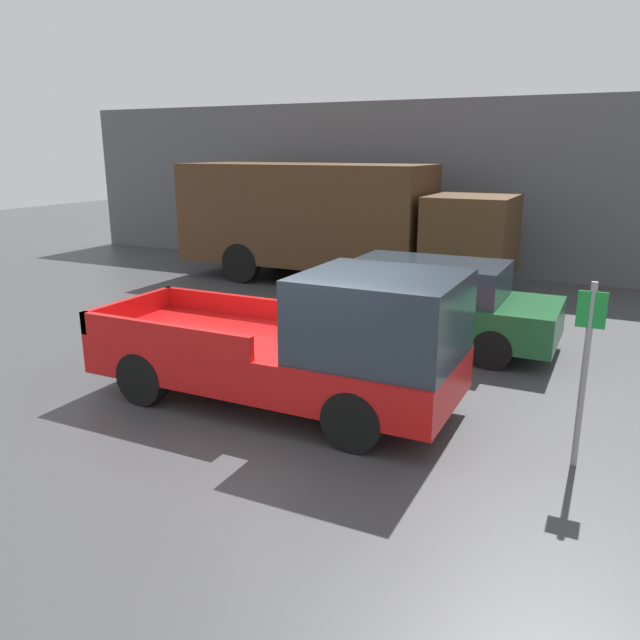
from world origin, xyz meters
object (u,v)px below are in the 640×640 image
Objects in this scene: parking_sign at (585,365)px; pickup_truck at (307,345)px; car at (422,302)px; delivery_truck at (332,218)px.

pickup_truck is at bearing 178.47° from parking_sign.
pickup_truck reaches higher than car.
pickup_truck is at bearing -67.17° from delivery_truck.
delivery_truck is at bearing 131.77° from car.
delivery_truck is at bearing 112.83° from pickup_truck.
car is 4.78m from parking_sign.
car is 2.28× the size of parking_sign.
delivery_truck reaches higher than parking_sign.
pickup_truck is 3.49m from parking_sign.
delivery_truck reaches higher than pickup_truck.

